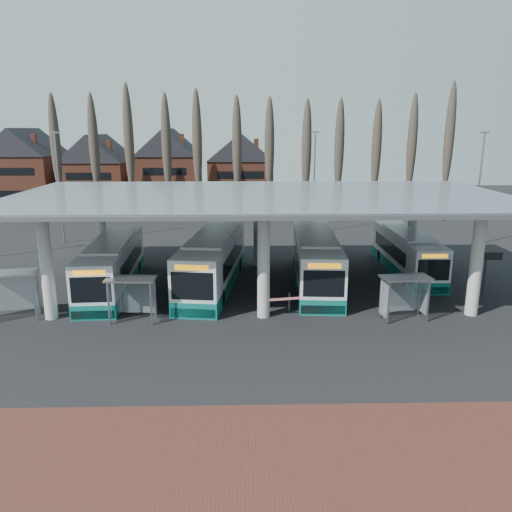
{
  "coord_description": "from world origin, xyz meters",
  "views": [
    {
      "loc": [
        -1.08,
        -24.28,
        10.4
      ],
      "look_at": [
        -0.31,
        7.0,
        2.41
      ],
      "focal_mm": 35.0,
      "sensor_mm": 36.0,
      "label": 1
    }
  ],
  "objects_px": {
    "shelter_0": "(11,284)",
    "shelter_2": "(404,288)",
    "bus_0": "(112,266)",
    "shelter_1": "(132,289)",
    "bus_2": "(315,260)",
    "bus_3": "(406,253)",
    "bus_1": "(213,261)"
  },
  "relations": [
    {
      "from": "shelter_0",
      "to": "shelter_1",
      "type": "height_order",
      "value": "shelter_0"
    },
    {
      "from": "bus_3",
      "to": "shelter_1",
      "type": "bearing_deg",
      "value": -152.46
    },
    {
      "from": "shelter_1",
      "to": "bus_3",
      "type": "bearing_deg",
      "value": 29.74
    },
    {
      "from": "bus_2",
      "to": "shelter_1",
      "type": "distance_m",
      "value": 12.98
    },
    {
      "from": "bus_1",
      "to": "shelter_0",
      "type": "relative_size",
      "value": 4.09
    },
    {
      "from": "bus_1",
      "to": "bus_3",
      "type": "xyz_separation_m",
      "value": [
        14.18,
        3.0,
        -0.23
      ]
    },
    {
      "from": "shelter_2",
      "to": "shelter_1",
      "type": "bearing_deg",
      "value": 171.84
    },
    {
      "from": "bus_1",
      "to": "bus_3",
      "type": "bearing_deg",
      "value": 18.98
    },
    {
      "from": "bus_2",
      "to": "bus_3",
      "type": "distance_m",
      "value": 7.66
    },
    {
      "from": "shelter_2",
      "to": "bus_2",
      "type": "bearing_deg",
      "value": 112.51
    },
    {
      "from": "bus_3",
      "to": "shelter_0",
      "type": "relative_size",
      "value": 3.47
    },
    {
      "from": "bus_2",
      "to": "shelter_1",
      "type": "relative_size",
      "value": 4.61
    },
    {
      "from": "bus_2",
      "to": "shelter_2",
      "type": "xyz_separation_m",
      "value": [
        3.98,
        -6.84,
        0.18
      ]
    },
    {
      "from": "bus_3",
      "to": "bus_2",
      "type": "bearing_deg",
      "value": -159.16
    },
    {
      "from": "bus_2",
      "to": "shelter_1",
      "type": "bearing_deg",
      "value": -145.07
    },
    {
      "from": "bus_3",
      "to": "shelter_2",
      "type": "bearing_deg",
      "value": -108.18
    },
    {
      "from": "bus_0",
      "to": "shelter_0",
      "type": "xyz_separation_m",
      "value": [
        -4.2,
        -5.38,
        0.44
      ]
    },
    {
      "from": "bus_0",
      "to": "bus_2",
      "type": "height_order",
      "value": "bus_2"
    },
    {
      "from": "bus_2",
      "to": "shelter_2",
      "type": "relative_size",
      "value": 4.45
    },
    {
      "from": "bus_0",
      "to": "shelter_1",
      "type": "distance_m",
      "value": 6.47
    },
    {
      "from": "bus_0",
      "to": "bus_3",
      "type": "relative_size",
      "value": 1.08
    },
    {
      "from": "bus_2",
      "to": "bus_1",
      "type": "bearing_deg",
      "value": -173.7
    },
    {
      "from": "shelter_0",
      "to": "shelter_1",
      "type": "xyz_separation_m",
      "value": [
        6.81,
        -0.53,
        -0.16
      ]
    },
    {
      "from": "bus_2",
      "to": "shelter_0",
      "type": "xyz_separation_m",
      "value": [
        -17.92,
        -6.19,
        0.34
      ]
    },
    {
      "from": "shelter_0",
      "to": "shelter_2",
      "type": "height_order",
      "value": "shelter_0"
    },
    {
      "from": "bus_0",
      "to": "shelter_1",
      "type": "height_order",
      "value": "bus_0"
    },
    {
      "from": "bus_1",
      "to": "shelter_1",
      "type": "distance_m",
      "value": 7.61
    },
    {
      "from": "shelter_1",
      "to": "shelter_2",
      "type": "relative_size",
      "value": 0.97
    },
    {
      "from": "bus_0",
      "to": "bus_3",
      "type": "bearing_deg",
      "value": 6.19
    },
    {
      "from": "bus_2",
      "to": "bus_3",
      "type": "relative_size",
      "value": 1.15
    },
    {
      "from": "bus_1",
      "to": "bus_3",
      "type": "distance_m",
      "value": 14.49
    },
    {
      "from": "shelter_2",
      "to": "bus_1",
      "type": "bearing_deg",
      "value": 141.59
    }
  ]
}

